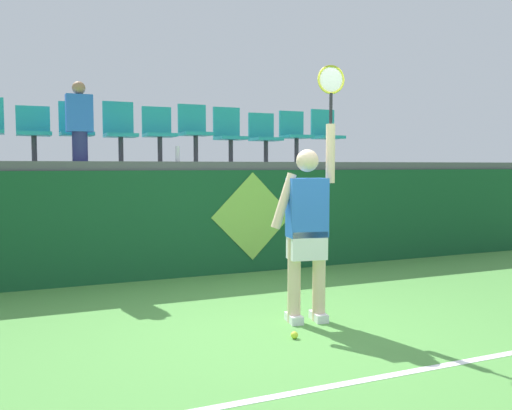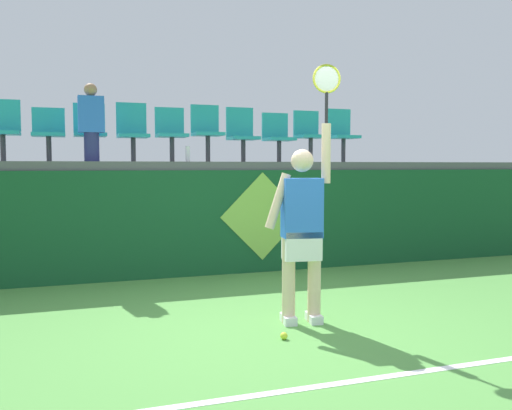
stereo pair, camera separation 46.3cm
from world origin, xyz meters
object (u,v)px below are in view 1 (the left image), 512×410
(stadium_chair_2, at_px, (76,128))
(stadium_chair_3, at_px, (120,129))
(water_bottle, at_px, (177,154))
(stadium_chair_1, at_px, (34,130))
(stadium_chair_5, at_px, (194,129))
(tennis_player, at_px, (308,226))
(stadium_chair_6, at_px, (229,132))
(tennis_ball, at_px, (294,335))
(stadium_chair_9, at_px, (326,133))
(stadium_chair_7, at_px, (264,135))
(stadium_chair_8, at_px, (294,133))
(spectator_0, at_px, (79,120))
(stadium_chair_4, at_px, (159,131))

(stadium_chair_2, relative_size, stadium_chair_3, 0.97)
(water_bottle, relative_size, stadium_chair_1, 0.29)
(stadium_chair_1, height_order, stadium_chair_5, stadium_chair_5)
(tennis_player, height_order, stadium_chair_3, tennis_player)
(stadium_chair_6, bearing_deg, stadium_chair_3, 179.99)
(tennis_ball, distance_m, stadium_chair_1, 4.76)
(stadium_chair_9, bearing_deg, stadium_chair_1, -179.89)
(stadium_chair_9, bearing_deg, water_bottle, -169.20)
(stadium_chair_5, bearing_deg, stadium_chair_3, 179.76)
(stadium_chair_3, xyz_separation_m, stadium_chair_7, (2.28, -0.01, -0.03))
(stadium_chair_2, relative_size, stadium_chair_9, 0.94)
(stadium_chair_8, height_order, spectator_0, spectator_0)
(stadium_chair_3, bearing_deg, stadium_chair_1, -179.41)
(tennis_player, xyz_separation_m, stadium_chair_8, (1.62, 3.39, 1.13))
(stadium_chair_1, xyz_separation_m, spectator_0, (0.55, -0.44, 0.11))
(stadium_chair_2, relative_size, stadium_chair_8, 1.00)
(tennis_player, bearing_deg, stadium_chair_2, 118.17)
(stadium_chair_7, bearing_deg, stadium_chair_1, -179.92)
(tennis_player, relative_size, spectator_0, 2.40)
(stadium_chair_6, bearing_deg, stadium_chair_5, -179.56)
(stadium_chair_7, bearing_deg, tennis_ball, -110.60)
(stadium_chair_4, distance_m, spectator_0, 1.25)
(stadium_chair_4, height_order, stadium_chair_9, stadium_chair_9)
(stadium_chair_5, bearing_deg, stadium_chair_8, -0.10)
(tennis_player, relative_size, stadium_chair_5, 2.86)
(stadium_chair_9, bearing_deg, stadium_chair_3, 179.96)
(stadium_chair_6, distance_m, stadium_chair_9, 1.75)
(stadium_chair_2, bearing_deg, stadium_chair_1, -179.17)
(water_bottle, relative_size, stadium_chair_9, 0.24)
(stadium_chair_3, distance_m, stadium_chair_8, 2.84)
(tennis_player, bearing_deg, stadium_chair_1, 125.00)
(water_bottle, distance_m, stadium_chair_1, 1.96)
(tennis_player, distance_m, stadium_chair_5, 3.58)
(water_bottle, relative_size, spectator_0, 0.21)
(stadium_chair_1, distance_m, stadium_chair_6, 2.84)
(tennis_ball, height_order, stadium_chair_2, stadium_chair_2)
(stadium_chair_2, distance_m, spectator_0, 0.45)
(tennis_player, height_order, tennis_ball, tennis_player)
(stadium_chair_5, bearing_deg, stadium_chair_4, -179.74)
(stadium_chair_5, height_order, spectator_0, spectator_0)
(tennis_player, bearing_deg, water_bottle, 100.02)
(stadium_chair_1, bearing_deg, tennis_player, -55.00)
(stadium_chair_2, xyz_separation_m, stadium_chair_3, (0.60, 0.00, 0.01))
(stadium_chair_5, bearing_deg, spectator_0, -165.42)
(stadium_chair_6, xyz_separation_m, spectator_0, (-2.28, -0.45, 0.08))
(stadium_chair_5, bearing_deg, stadium_chair_1, -179.82)
(stadium_chair_1, bearing_deg, stadium_chair_3, 0.59)
(water_bottle, bearing_deg, spectator_0, 176.93)
(stadium_chair_1, height_order, stadium_chair_2, stadium_chair_2)
(stadium_chair_2, xyz_separation_m, stadium_chair_8, (3.44, -0.00, 0.02))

